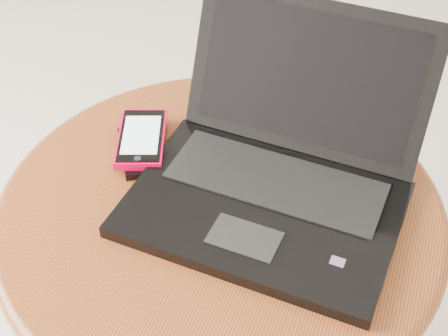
% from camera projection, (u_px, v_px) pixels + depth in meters
% --- Properties ---
extents(table, '(0.61, 0.61, 0.49)m').
position_uv_depth(table, '(220.00, 252.00, 0.95)').
color(table, brown).
rests_on(table, ground).
extents(laptop, '(0.37, 0.35, 0.22)m').
position_uv_depth(laptop, '(276.00, 170.00, 0.87)').
color(laptop, black).
rests_on(laptop, table).
extents(phone_black, '(0.11, 0.13, 0.01)m').
position_uv_depth(phone_black, '(142.00, 149.00, 0.96)').
color(phone_black, black).
rests_on(phone_black, table).
extents(phone_pink, '(0.11, 0.14, 0.02)m').
position_uv_depth(phone_pink, '(141.00, 139.00, 0.95)').
color(phone_pink, '#E50137').
rests_on(phone_pink, phone_black).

